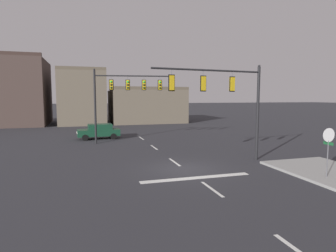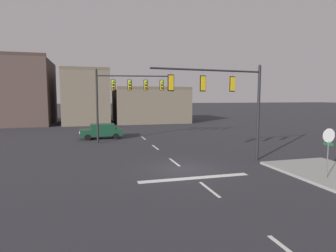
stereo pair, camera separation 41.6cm
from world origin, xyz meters
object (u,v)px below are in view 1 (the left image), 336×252
object	(u,v)px
signal_mast_far_side	(121,91)
stop_sign	(328,141)
car_lot_nearside	(99,131)
signal_mast_near_side	(226,94)

from	to	relation	value
signal_mast_far_side	stop_sign	distance (m)	18.35
stop_sign	signal_mast_far_side	bearing A→B (deg)	120.27
signal_mast_far_side	car_lot_nearside	size ratio (longest dim) A/B	1.59
signal_mast_far_side	car_lot_nearside	bearing A→B (deg)	120.49
signal_mast_near_side	car_lot_nearside	xyz separation A→B (m)	(-7.76, 13.85, -3.86)
signal_mast_far_side	stop_sign	bearing A→B (deg)	-59.73
signal_mast_near_side	car_lot_nearside	world-z (taller)	signal_mast_near_side
signal_mast_near_side	car_lot_nearside	distance (m)	16.34
signal_mast_near_side	stop_sign	world-z (taller)	signal_mast_near_side
stop_sign	car_lot_nearside	world-z (taller)	stop_sign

